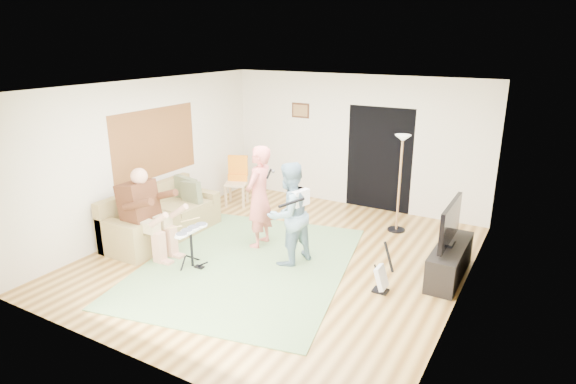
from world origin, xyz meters
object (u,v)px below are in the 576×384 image
at_px(dining_chair, 238,188).
at_px(drum_kit, 192,250).
at_px(guitarist, 289,214).
at_px(tv_cabinet, 450,261).
at_px(torchiere_lamp, 401,166).
at_px(television, 450,222).
at_px(guitar_spare, 382,278).
at_px(sofa, 159,221).
at_px(singer, 259,197).

bearing_deg(dining_chair, drum_kit, -89.88).
height_order(guitarist, tv_cabinet, guitarist).
distance_m(torchiere_lamp, television, 1.84).
bearing_deg(guitar_spare, guitarist, 173.79).
relative_size(sofa, tv_cabinet, 1.54).
height_order(sofa, dining_chair, dining_chair).
bearing_deg(torchiere_lamp, television, -49.37).
distance_m(drum_kit, singer, 1.41).
relative_size(singer, tv_cabinet, 1.23).
xyz_separation_m(tv_cabinet, television, (-0.05, 0.00, 0.60)).
xyz_separation_m(drum_kit, guitar_spare, (2.79, 0.70, -0.07)).
bearing_deg(guitarist, television, 127.53).
distance_m(sofa, drum_kit, 1.45).
relative_size(singer, guitar_spare, 2.27).
xyz_separation_m(singer, tv_cabinet, (3.04, 0.43, -0.61)).
relative_size(dining_chair, tv_cabinet, 0.73).
bearing_deg(torchiere_lamp, dining_chair, -175.94).
distance_m(sofa, television, 4.88).
xyz_separation_m(guitar_spare, television, (0.66, 0.92, 0.63)).
bearing_deg(tv_cabinet, singer, -172.04).
bearing_deg(guitar_spare, tv_cabinet, 52.37).
xyz_separation_m(guitarist, television, (2.23, 0.75, 0.04)).
bearing_deg(television, dining_chair, 166.06).
xyz_separation_m(singer, guitarist, (0.76, -0.33, -0.05)).
height_order(tv_cabinet, television, television).
xyz_separation_m(sofa, television, (4.75, 0.98, 0.56)).
height_order(sofa, torchiere_lamp, torchiere_lamp).
bearing_deg(torchiere_lamp, tv_cabinet, -48.19).
bearing_deg(dining_chair, torchiere_lamp, -17.60).
distance_m(singer, guitarist, 0.83).
height_order(drum_kit, torchiere_lamp, torchiere_lamp).
xyz_separation_m(sofa, drum_kit, (1.30, -0.65, -0.01)).
bearing_deg(tv_cabinet, torchiere_lamp, 131.81).
distance_m(drum_kit, television, 3.86).
xyz_separation_m(drum_kit, television, (3.45, 1.63, 0.57)).
xyz_separation_m(torchiere_lamp, tv_cabinet, (1.23, -1.37, -0.97)).
relative_size(sofa, singer, 1.25).
bearing_deg(drum_kit, guitarist, 35.68).
bearing_deg(guitar_spare, dining_chair, 152.17).
bearing_deg(dining_chair, singer, -66.57).
relative_size(guitar_spare, tv_cabinet, 0.54).
height_order(drum_kit, tv_cabinet, drum_kit).
relative_size(drum_kit, television, 0.57).
xyz_separation_m(guitarist, torchiere_lamp, (1.06, 2.12, 0.41)).
height_order(drum_kit, guitarist, guitarist).
bearing_deg(television, torchiere_lamp, 130.63).
bearing_deg(singer, torchiere_lamp, 130.49).
distance_m(guitarist, television, 2.36).
distance_m(drum_kit, guitarist, 1.59).
relative_size(guitar_spare, torchiere_lamp, 0.43).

